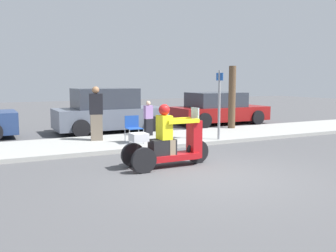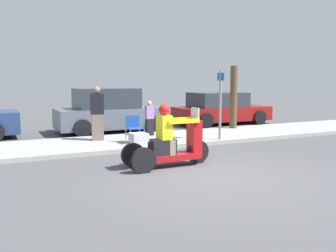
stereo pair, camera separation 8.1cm
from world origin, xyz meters
The scene contains 10 objects.
ground_plane centered at (0.00, 0.00, 0.00)m, with size 60.00×60.00×0.00m, color #4C4C4F.
sidewalk_strip centered at (0.00, 4.60, 0.06)m, with size 28.00×2.80×0.12m.
motorcycle_trike centered at (-0.43, 1.23, 0.53)m, with size 2.12×0.77×1.47m.
spectator_far_back centered at (0.80, 5.24, 0.69)m, with size 0.29×0.19×1.19m.
spectator_by_tree centered at (-1.08, 5.01, 0.94)m, with size 0.44×0.32×1.70m.
folding_chair_set_back centered at (-0.22, 4.06, 0.62)m, with size 0.48×0.48×0.82m.
parked_car_lot_center centered at (5.44, 7.84, 0.69)m, with size 4.37×2.11×1.45m.
parked_car_lot_right centered at (0.11, 7.51, 0.79)m, with size 4.22×2.05×1.70m.
tree_trunk centered at (4.55, 5.60, 1.34)m, with size 0.28×0.28×2.44m.
street_sign centered at (2.49, 3.45, 1.32)m, with size 0.08×0.36×2.20m.
Camera 1 is at (-4.27, -6.47, 2.02)m, focal length 40.00 mm.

